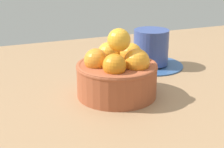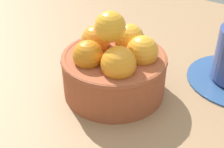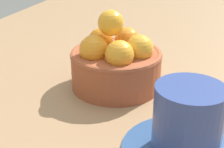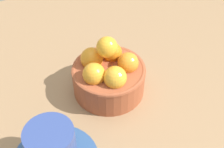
# 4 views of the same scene
# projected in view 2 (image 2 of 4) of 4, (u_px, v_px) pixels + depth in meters

# --- Properties ---
(ground_plane) EXTENTS (1.58, 0.89, 0.05)m
(ground_plane) POSITION_uv_depth(u_px,v_px,m) (114.00, 103.00, 0.47)
(ground_plane) COLOR #997551
(terracotta_bowl) EXTENTS (0.15, 0.15, 0.13)m
(terracotta_bowl) POSITION_uv_depth(u_px,v_px,m) (114.00, 66.00, 0.43)
(terracotta_bowl) COLOR #9E4C2D
(terracotta_bowl) RESTS_ON ground_plane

